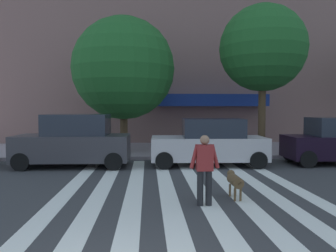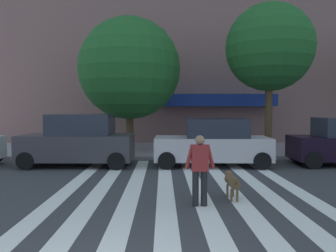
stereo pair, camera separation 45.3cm
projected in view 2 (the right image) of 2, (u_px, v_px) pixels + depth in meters
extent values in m
plane|color=#353538|center=(131.00, 192.00, 9.12)|extent=(160.00, 160.00, 0.00)
cube|color=gray|center=(146.00, 150.00, 17.82)|extent=(80.00, 6.00, 0.15)
cube|color=silver|center=(66.00, 192.00, 9.09)|extent=(0.45, 10.83, 0.01)
cube|color=silver|center=(99.00, 192.00, 9.11)|extent=(0.45, 10.83, 0.01)
cube|color=silver|center=(132.00, 192.00, 9.12)|extent=(0.45, 10.83, 0.01)
cube|color=silver|center=(166.00, 192.00, 9.14)|extent=(0.45, 10.83, 0.01)
cube|color=silver|center=(199.00, 191.00, 9.15)|extent=(0.45, 10.83, 0.01)
cube|color=silver|center=(232.00, 191.00, 9.16)|extent=(0.45, 10.83, 0.01)
cube|color=silver|center=(265.00, 191.00, 9.18)|extent=(0.45, 10.83, 0.01)
cube|color=silver|center=(297.00, 191.00, 9.19)|extent=(0.45, 10.83, 0.01)
cube|color=navy|center=(217.00, 100.00, 20.14)|extent=(6.80, 1.60, 0.70)
cube|color=#363338|center=(77.00, 147.00, 13.19)|extent=(4.35, 1.93, 0.98)
cube|color=#232833|center=(81.00, 124.00, 13.15)|extent=(2.43, 1.66, 0.80)
cylinder|color=black|center=(26.00, 161.00, 12.40)|extent=(0.67, 0.24, 0.66)
cylinder|color=black|center=(43.00, 155.00, 14.06)|extent=(0.67, 0.24, 0.66)
cylinder|color=black|center=(116.00, 161.00, 12.37)|extent=(0.67, 0.24, 0.66)
cylinder|color=black|center=(123.00, 155.00, 14.03)|extent=(0.67, 0.24, 0.66)
cube|color=#B9B2B3|center=(212.00, 148.00, 13.28)|extent=(4.53, 2.06, 0.88)
cube|color=#232833|center=(216.00, 128.00, 13.23)|extent=(2.40, 1.76, 0.72)
cylinder|color=black|center=(167.00, 161.00, 12.47)|extent=(0.67, 0.25, 0.66)
cylinder|color=black|center=(168.00, 154.00, 14.20)|extent=(0.67, 0.25, 0.66)
cylinder|color=black|center=(262.00, 161.00, 12.39)|extent=(0.67, 0.25, 0.66)
cylinder|color=black|center=(251.00, 154.00, 14.12)|extent=(0.67, 0.25, 0.66)
cylinder|color=black|center=(313.00, 160.00, 12.58)|extent=(0.67, 0.24, 0.66)
cylinder|color=black|center=(297.00, 154.00, 14.22)|extent=(0.67, 0.24, 0.66)
cylinder|color=#4C3823|center=(130.00, 124.00, 16.75)|extent=(0.37, 0.37, 2.70)
sphere|color=#1E5623|center=(129.00, 68.00, 16.60)|extent=(5.01, 5.01, 5.01)
cylinder|color=#4C3823|center=(269.00, 112.00, 15.91)|extent=(0.34, 0.34, 3.84)
sphere|color=#1E5623|center=(270.00, 47.00, 15.75)|extent=(4.10, 4.10, 4.10)
cylinder|color=black|center=(195.00, 188.00, 7.78)|extent=(0.15, 0.15, 0.82)
cylinder|color=black|center=(204.00, 188.00, 7.78)|extent=(0.15, 0.15, 0.82)
cube|color=maroon|center=(200.00, 158.00, 7.75)|extent=(0.38, 0.25, 0.60)
cylinder|color=maroon|center=(189.00, 157.00, 7.74)|extent=(0.22, 0.09, 0.57)
cylinder|color=maroon|center=(210.00, 157.00, 7.75)|extent=(0.22, 0.09, 0.57)
sphere|color=#936B51|center=(200.00, 140.00, 7.72)|extent=(0.22, 0.22, 0.22)
cylinder|color=brown|center=(232.00, 181.00, 8.34)|extent=(0.27, 0.67, 0.26)
sphere|color=brown|center=(229.00, 174.00, 8.74)|extent=(0.20, 0.20, 0.20)
cylinder|color=brown|center=(236.00, 183.00, 7.91)|extent=(0.04, 0.24, 0.16)
cylinder|color=brown|center=(227.00, 191.00, 8.58)|extent=(0.06, 0.06, 0.32)
cylinder|color=brown|center=(233.00, 191.00, 8.59)|extent=(0.06, 0.06, 0.32)
cylinder|color=brown|center=(231.00, 195.00, 8.12)|extent=(0.06, 0.06, 0.32)
cylinder|color=brown|center=(237.00, 195.00, 8.12)|extent=(0.06, 0.06, 0.32)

